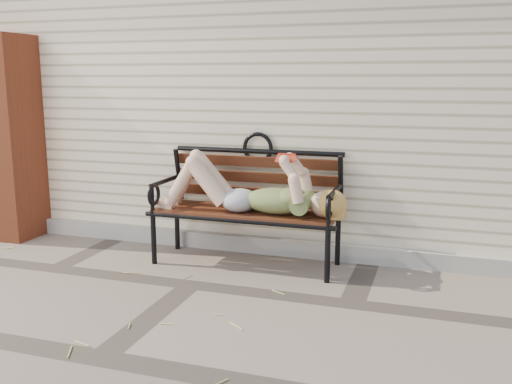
% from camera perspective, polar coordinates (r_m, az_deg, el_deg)
% --- Properties ---
extents(ground, '(80.00, 80.00, 0.00)m').
position_cam_1_polar(ground, '(4.53, -6.52, -9.21)').
color(ground, '#78685C').
rests_on(ground, ground).
extents(house_wall, '(8.00, 4.00, 3.00)m').
position_cam_1_polar(house_wall, '(7.08, 3.48, 10.59)').
color(house_wall, '#F6E1C0').
rests_on(house_wall, ground).
extents(foundation_strip, '(8.00, 0.10, 0.15)m').
position_cam_1_polar(foundation_strip, '(5.36, -2.22, -5.05)').
color(foundation_strip, '#AAA29A').
rests_on(foundation_strip, ground).
extents(brick_pillar, '(0.50, 0.50, 2.00)m').
position_cam_1_polar(brick_pillar, '(6.18, -23.56, 4.95)').
color(brick_pillar, '#984022').
rests_on(brick_pillar, ground).
extents(garden_bench, '(1.72, 0.69, 1.12)m').
position_cam_1_polar(garden_bench, '(4.92, -0.67, 0.10)').
color(garden_bench, black).
rests_on(garden_bench, ground).
extents(reading_woman, '(1.63, 0.37, 0.51)m').
position_cam_1_polar(reading_woman, '(4.78, -1.04, 0.23)').
color(reading_woman, '#0A3F47').
rests_on(reading_woman, ground).
extents(straw_scatter, '(2.53, 1.75, 0.01)m').
position_cam_1_polar(straw_scatter, '(4.64, -16.88, -9.06)').
color(straw_scatter, '#DACD6A').
rests_on(straw_scatter, ground).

